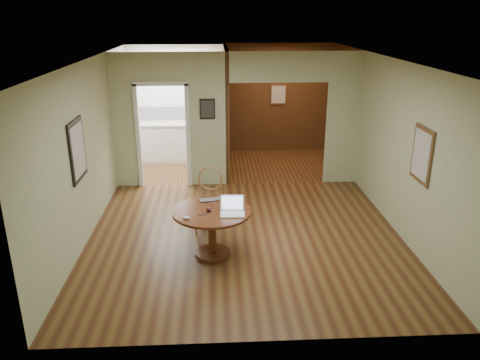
{
  "coord_description": "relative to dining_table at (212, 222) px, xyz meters",
  "views": [
    {
      "loc": [
        -0.45,
        -6.71,
        3.42
      ],
      "look_at": [
        -0.1,
        -0.2,
        1.06
      ],
      "focal_mm": 35.0,
      "sensor_mm": 36.0,
      "label": 1
    }
  ],
  "objects": [
    {
      "name": "dining_table",
      "position": [
        0.0,
        0.0,
        0.0
      ],
      "size": [
        1.14,
        1.14,
        0.71
      ],
      "rotation": [
        0.0,
        0.0,
        0.03
      ],
      "color": "brown",
      "rests_on": "ground"
    },
    {
      "name": "chair",
      "position": [
        -0.05,
        0.88,
        0.06
      ],
      "size": [
        0.55,
        0.55,
        1.06
      ],
      "rotation": [
        0.0,
        0.0,
        -0.27
      ],
      "color": "#AB653C",
      "rests_on": "ground"
    },
    {
      "name": "mouse",
      "position": [
        -0.35,
        -0.29,
        0.21
      ],
      "size": [
        0.13,
        0.09,
        0.05
      ],
      "primitive_type": "ellipsoid",
      "rotation": [
        0.0,
        0.0,
        -0.26
      ],
      "color": "white",
      "rests_on": "dining_table"
    },
    {
      "name": "room_shell",
      "position": [
        0.05,
        3.61,
        0.76
      ],
      "size": [
        5.2,
        7.5,
        5.0
      ],
      "color": "silver",
      "rests_on": "ground"
    },
    {
      "name": "pen",
      "position": [
        -0.13,
        -0.15,
        0.19
      ],
      "size": [
        0.13,
        0.05,
        0.01
      ],
      "primitive_type": "cylinder",
      "rotation": [
        0.0,
        1.57,
        0.36
      ],
      "color": "#0C1558",
      "rests_on": "dining_table"
    },
    {
      "name": "wine_glass",
      "position": [
        -0.04,
        -0.04,
        0.24
      ],
      "size": [
        0.09,
        0.09,
        0.1
      ],
      "primitive_type": null,
      "color": "white",
      "rests_on": "dining_table"
    },
    {
      "name": "closed_laptop",
      "position": [
        -0.01,
        0.33,
        0.2
      ],
      "size": [
        0.38,
        0.29,
        0.03
      ],
      "primitive_type": "imported",
      "rotation": [
        0.0,
        0.0,
        0.21
      ],
      "color": "#AFAFB4",
      "rests_on": "dining_table"
    },
    {
      "name": "open_laptop",
      "position": [
        0.29,
        -0.1,
        0.25
      ],
      "size": [
        0.35,
        0.31,
        0.24
      ],
      "rotation": [
        0.0,
        0.0,
        -0.04
      ],
      "color": "white",
      "rests_on": "dining_table"
    },
    {
      "name": "floor",
      "position": [
        0.52,
        0.51,
        -0.53
      ],
      "size": [
        5.0,
        5.0,
        0.0
      ],
      "primitive_type": "plane",
      "color": "#482614",
      "rests_on": "ground"
    },
    {
      "name": "kitchen_cabinet",
      "position": [
        -0.83,
        4.71,
        -0.06
      ],
      "size": [
        2.06,
        0.6,
        0.94
      ],
      "color": "white",
      "rests_on": "ground"
    },
    {
      "name": "grocery_bag",
      "position": [
        -0.25,
        4.71,
        0.54
      ],
      "size": [
        0.32,
        0.3,
        0.26
      ],
      "primitive_type": "ellipsoid",
      "rotation": [
        0.0,
        0.0,
        0.32
      ],
      "color": "#C1B58D",
      "rests_on": "kitchen_cabinet"
    }
  ]
}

